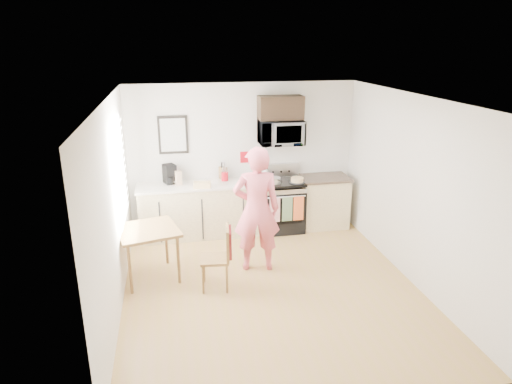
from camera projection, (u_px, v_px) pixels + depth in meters
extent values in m
plane|color=#AC8642|center=(271.00, 287.00, 6.37)|extent=(4.60, 4.60, 0.00)
cube|color=white|center=(243.00, 157.00, 8.10)|extent=(4.00, 0.04, 2.60)
cube|color=white|center=(333.00, 289.00, 3.82)|extent=(4.00, 0.04, 2.60)
cube|color=white|center=(113.00, 210.00, 5.59)|extent=(0.04, 4.60, 2.60)
cube|color=white|center=(412.00, 190.00, 6.32)|extent=(0.04, 4.60, 2.60)
cube|color=silver|center=(273.00, 99.00, 5.54)|extent=(4.00, 4.60, 0.04)
cube|color=white|center=(119.00, 172.00, 6.26)|extent=(0.02, 1.40, 1.50)
cube|color=white|center=(119.00, 172.00, 6.27)|extent=(0.01, 1.30, 1.40)
cube|color=tan|center=(201.00, 211.00, 7.94)|extent=(2.10, 0.60, 0.90)
cube|color=beige|center=(200.00, 185.00, 7.79)|extent=(2.14, 0.64, 0.04)
cube|color=tan|center=(323.00, 202.00, 8.35)|extent=(0.84, 0.60, 0.90)
cube|color=black|center=(324.00, 178.00, 8.20)|extent=(0.88, 0.64, 0.04)
cube|color=black|center=(281.00, 209.00, 8.20)|extent=(0.76, 0.65, 0.77)
cube|color=black|center=(285.00, 212.00, 7.89)|extent=(0.61, 0.02, 0.45)
cube|color=silver|center=(286.00, 194.00, 7.78)|extent=(0.74, 0.02, 0.14)
cylinder|color=silver|center=(286.00, 197.00, 7.75)|extent=(0.68, 0.02, 0.02)
cube|color=black|center=(281.00, 182.00, 8.04)|extent=(0.76, 0.65, 0.04)
cube|color=silver|center=(278.00, 170.00, 8.25)|extent=(0.76, 0.08, 0.24)
cube|color=white|center=(275.00, 210.00, 7.78)|extent=(0.18, 0.02, 0.44)
cube|color=#4F6543|center=(287.00, 209.00, 7.82)|extent=(0.18, 0.02, 0.44)
cube|color=#B8581B|center=(299.00, 208.00, 7.86)|extent=(0.18, 0.02, 0.44)
imported|color=silver|center=(281.00, 132.00, 7.86)|extent=(0.76, 0.51, 0.42)
cube|color=black|center=(281.00, 108.00, 7.77)|extent=(0.76, 0.35, 0.40)
cube|color=black|center=(173.00, 135.00, 7.72)|extent=(0.50, 0.03, 0.65)
cube|color=#B9BDB3|center=(173.00, 135.00, 7.70)|extent=(0.42, 0.01, 0.56)
cube|color=#B20F1B|center=(246.00, 157.00, 8.09)|extent=(0.20, 0.02, 0.20)
imported|color=#D83B4E|center=(257.00, 210.00, 6.61)|extent=(0.73, 0.53, 1.88)
cube|color=brown|center=(147.00, 230.00, 6.40)|extent=(0.81, 0.81, 0.04)
cylinder|color=brown|center=(130.00, 270.00, 6.10)|extent=(0.04, 0.04, 0.72)
cylinder|color=brown|center=(178.00, 260.00, 6.37)|extent=(0.04, 0.04, 0.72)
cylinder|color=brown|center=(122.00, 250.00, 6.67)|extent=(0.04, 0.04, 0.72)
cylinder|color=brown|center=(166.00, 242.00, 6.94)|extent=(0.04, 0.04, 0.72)
cube|color=brown|center=(215.00, 259.00, 6.22)|extent=(0.42, 0.42, 0.04)
cube|color=brown|center=(228.00, 243.00, 6.16)|extent=(0.08, 0.38, 0.46)
cube|color=maroon|center=(229.00, 242.00, 6.16)|extent=(0.10, 0.35, 0.38)
cylinder|color=brown|center=(203.00, 280.00, 6.13)|extent=(0.03, 0.03, 0.42)
cylinder|color=brown|center=(227.00, 279.00, 6.16)|extent=(0.03, 0.03, 0.42)
cylinder|color=brown|center=(204.00, 269.00, 6.44)|extent=(0.03, 0.03, 0.42)
cylinder|color=brown|center=(227.00, 268.00, 6.46)|extent=(0.03, 0.03, 0.42)
cube|color=brown|center=(223.00, 173.00, 8.04)|extent=(0.14, 0.16, 0.21)
cylinder|color=#B20F1B|center=(225.00, 176.00, 7.95)|extent=(0.12, 0.12, 0.15)
imported|color=white|center=(176.00, 181.00, 7.85)|extent=(0.27, 0.27, 0.05)
cube|color=tan|center=(179.00, 178.00, 7.70)|extent=(0.12, 0.12, 0.24)
cube|color=black|center=(170.00, 174.00, 7.78)|extent=(0.25, 0.28, 0.33)
cylinder|color=black|center=(170.00, 180.00, 7.71)|extent=(0.12, 0.12, 0.12)
cube|color=tan|center=(202.00, 185.00, 7.57)|extent=(0.30, 0.17, 0.10)
cylinder|color=black|center=(297.00, 182.00, 7.91)|extent=(0.27, 0.27, 0.01)
cylinder|color=tan|center=(297.00, 180.00, 7.90)|extent=(0.22, 0.22, 0.07)
sphere|color=white|center=(263.00, 173.00, 8.16)|extent=(0.19, 0.19, 0.19)
cone|color=white|center=(263.00, 167.00, 8.12)|extent=(0.06, 0.06, 0.06)
torus|color=black|center=(263.00, 169.00, 8.14)|extent=(0.17, 0.02, 0.17)
cylinder|color=silver|center=(275.00, 181.00, 7.84)|extent=(0.21, 0.21, 0.10)
cylinder|color=black|center=(279.00, 181.00, 7.70)|extent=(0.07, 0.19, 0.02)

